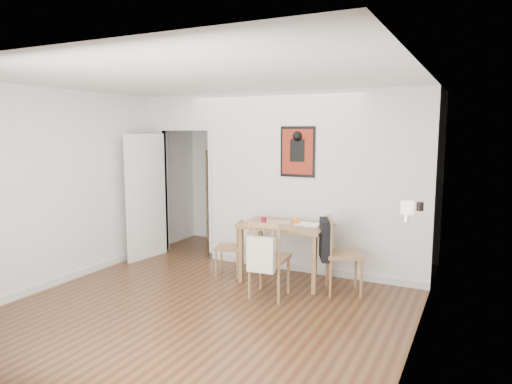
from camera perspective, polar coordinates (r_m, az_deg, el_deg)
The scene contains 15 objects.
ground at distance 5.85m, azimuth -3.64°, elevation -12.84°, with size 5.20×5.20×0.00m, color brown.
room_shell at distance 6.67m, azimuth 2.80°, elevation 1.22°, with size 5.20×5.20×5.20m.
dining_table at distance 6.20m, azimuth 3.72°, elevation -4.87°, with size 1.17×0.75×0.80m.
chair_left at distance 6.53m, azimuth -3.38°, elevation -7.00°, with size 0.49×0.49×0.79m.
chair_right at distance 5.92m, azimuth 10.74°, elevation -7.56°, with size 0.69×0.65×0.98m.
chair_front at distance 5.66m, azimuth 1.62°, elevation -8.27°, with size 0.52×0.58×0.97m.
bookshelf at distance 8.34m, azimuth -3.68°, elevation -0.67°, with size 0.71×0.29×1.70m.
fireplace at distance 5.22m, azimuth 19.03°, elevation -8.69°, with size 0.45×1.25×1.16m.
red_glass at distance 6.17m, azimuth 0.98°, elevation -3.56°, with size 0.07×0.07×0.09m, color maroon.
orange_fruit at distance 6.19m, azimuth 5.08°, elevation -3.59°, with size 0.09×0.09×0.09m, color orange.
placemat at distance 6.29m, azimuth 2.69°, elevation -3.78°, with size 0.37×0.27×0.00m, color beige.
notebook at distance 6.15m, azimuth 6.56°, elevation -4.03°, with size 0.32×0.24×0.02m, color white.
mantel_lamp at distance 4.73m, azimuth 18.38°, elevation -2.01°, with size 0.13×0.13×0.20m.
ceramic_jar_a at distance 5.18m, azimuth 18.65°, elevation -2.01°, with size 0.09×0.09×0.11m, color black.
ceramic_jar_b at distance 5.41m, azimuth 19.82°, elevation -1.70°, with size 0.08×0.08×0.10m, color black.
Camera 1 is at (2.76, -4.73, 2.05)m, focal length 32.00 mm.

